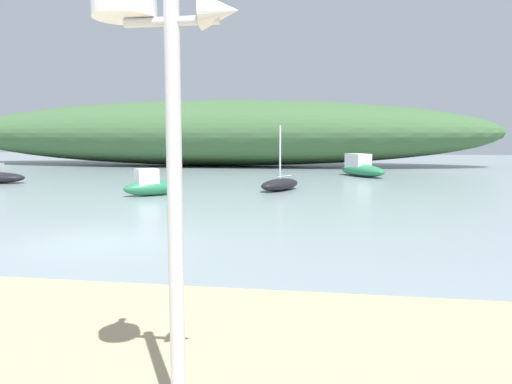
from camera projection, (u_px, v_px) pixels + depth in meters
ground_plane at (93, 243)px, 11.65m from camera, size 120.00×120.00×0.00m
distant_hill at (212, 133)px, 42.65m from camera, size 48.04×10.90×5.59m
mast_structure at (145, 50)px, 3.67m from camera, size 1.11×0.48×3.64m
motorboat_by_sandbar at (361, 168)px, 30.97m from camera, size 3.40×4.31×1.42m
sailboat_west_reach at (280, 184)px, 22.90m from camera, size 2.12×2.95×3.03m
motorboat_near_shore at (151, 185)px, 20.92m from camera, size 2.50×2.31×1.16m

